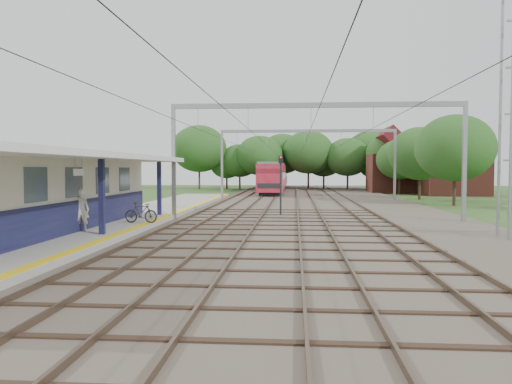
{
  "coord_description": "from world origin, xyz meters",
  "views": [
    {
      "loc": [
        2.27,
        -14.53,
        3.14
      ],
      "look_at": [
        -0.28,
        18.15,
        1.6
      ],
      "focal_mm": 35.0,
      "sensor_mm": 36.0,
      "label": 1
    }
  ],
  "objects": [
    {
      "name": "tree_band",
      "position": [
        3.84,
        57.12,
        4.92
      ],
      "size": [
        31.72,
        30.88,
        8.82
      ],
      "color": "#382619",
      "rests_on": "ground"
    },
    {
      "name": "catenary_system",
      "position": [
        3.39,
        25.28,
        5.51
      ],
      "size": [
        17.22,
        88.0,
        7.0
      ],
      "color": "gray",
      "rests_on": "ground"
    },
    {
      "name": "canopy",
      "position": [
        -7.77,
        6.0,
        3.64
      ],
      "size": [
        6.4,
        20.0,
        3.44
      ],
      "color": "#12143A",
      "rests_on": "platform"
    },
    {
      "name": "ground",
      "position": [
        0.0,
        0.0,
        0.0
      ],
      "size": [
        160.0,
        160.0,
        0.0
      ],
      "primitive_type": "plane",
      "color": "#2D4C1E",
      "rests_on": "ground"
    },
    {
      "name": "bicycle",
      "position": [
        -5.6,
        10.41,
        0.88
      ],
      "size": [
        1.79,
        0.66,
        1.05
      ],
      "primitive_type": "imported",
      "rotation": [
        0.0,
        0.0,
        1.47
      ],
      "color": "black",
      "rests_on": "platform"
    },
    {
      "name": "station_building",
      "position": [
        -8.88,
        7.0,
        2.04
      ],
      "size": [
        3.41,
        18.0,
        3.4
      ],
      "color": "beige",
      "rests_on": "platform"
    },
    {
      "name": "person",
      "position": [
        -7.2,
        6.86,
        1.3
      ],
      "size": [
        0.8,
        0.64,
        1.91
      ],
      "primitive_type": "imported",
      "rotation": [
        0.0,
        0.0,
        3.45
      ],
      "color": "silver",
      "rests_on": "platform"
    },
    {
      "name": "rail_tracks",
      "position": [
        1.5,
        30.0,
        0.18
      ],
      "size": [
        11.8,
        88.0,
        0.15
      ],
      "color": "brown",
      "rests_on": "ballast_bed"
    },
    {
      "name": "signal_post",
      "position": [
        1.35,
        18.21,
        2.43
      ],
      "size": [
        0.29,
        0.27,
        3.98
      ],
      "rotation": [
        0.0,
        0.0,
        -0.16
      ],
      "color": "black",
      "rests_on": "ground"
    },
    {
      "name": "yellow_stripe",
      "position": [
        -5.25,
        14.0,
        0.35
      ],
      "size": [
        0.45,
        52.0,
        0.01
      ],
      "primitive_type": "cube",
      "color": "yellow",
      "rests_on": "platform"
    },
    {
      "name": "house_near",
      "position": [
        21.0,
        46.0,
        2.99
      ],
      "size": [
        7.0,
        6.12,
        7.89
      ],
      "color": "brown",
      "rests_on": "ground"
    },
    {
      "name": "train",
      "position": [
        -0.5,
        56.89,
        2.12
      ],
      "size": [
        2.89,
        35.99,
        3.8
      ],
      "color": "black",
      "rests_on": "ballast_bed"
    },
    {
      "name": "platform",
      "position": [
        -7.5,
        14.0,
        0.17
      ],
      "size": [
        5.0,
        52.0,
        0.35
      ],
      "primitive_type": "cube",
      "color": "gray",
      "rests_on": "ground"
    },
    {
      "name": "ballast_bed",
      "position": [
        4.0,
        30.0,
        0.05
      ],
      "size": [
        18.0,
        90.0,
        0.1
      ],
      "primitive_type": "cube",
      "color": "#473D33",
      "rests_on": "ground"
    },
    {
      "name": "house_far",
      "position": [
        16.0,
        52.0,
        3.23
      ],
      "size": [
        8.0,
        6.12,
        8.66
      ],
      "color": "brown",
      "rests_on": "ground"
    }
  ]
}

